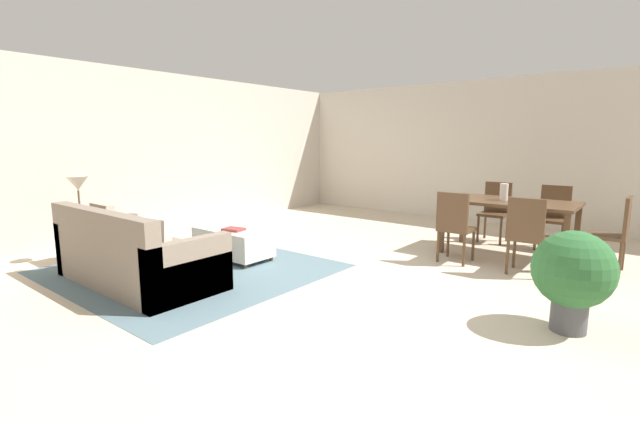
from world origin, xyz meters
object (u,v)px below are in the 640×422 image
Objects in this scene: ottoman_table at (233,241)px; dining_chair_far_right at (554,213)px; potted_plant at (573,273)px; vase_centerpiece at (504,192)px; book_on_ottoman at (234,229)px; side_table at (82,227)px; dining_chair_head_east at (616,230)px; dining_chair_near_left at (454,223)px; dining_chair_far_left at (496,208)px; dining_chair_near_right at (527,232)px; couch at (135,257)px; table_lamp at (78,185)px; dining_table at (509,207)px.

ottoman_table is 1.16× the size of dining_chair_far_right.
potted_plant is (3.92, 0.26, 0.27)m from ottoman_table.
vase_centerpiece is (-0.48, -0.82, 0.35)m from dining_chair_far_right.
book_on_ottoman is (-3.11, -3.33, -0.10)m from dining_chair_far_right.
ottoman_table is 1.92m from side_table.
ottoman_table is 1.16× the size of dining_chair_head_east.
ottoman_table is 3.94m from potted_plant.
dining_chair_near_left is at bearing 34.54° from ottoman_table.
dining_chair_far_left and dining_chair_far_right have the same top height.
dining_chair_near_right is at bearing 0.73° from dining_chair_near_left.
dining_chair_head_east is (4.08, 3.78, 0.22)m from couch.
dining_chair_near_right is 1.82m from dining_chair_far_left.
table_lamp is 0.57× the size of dining_chair_near_left.
dining_chair_far_right is at bearing 63.01° from dining_chair_near_left.
couch is 3.85m from dining_chair_near_left.
book_on_ottoman is at bearing -137.06° from dining_table.
book_on_ottoman reaches higher than ottoman_table.
dining_chair_far_left is at bearing 55.35° from book_on_ottoman.
ottoman_table is at bearing 44.89° from side_table.
book_on_ottoman is (-2.71, -2.52, -0.25)m from dining_table.
dining_chair_far_right is at bearing 54.83° from couch.
dining_chair_near_right is 1.00× the size of dining_chair_far_right.
dining_table is at bearing 53.19° from couch.
book_on_ottoman is at bearing 83.81° from couch.
dining_chair_near_right is (0.86, 0.01, 0.00)m from dining_chair_near_left.
potted_plant is (5.27, 1.60, 0.03)m from side_table.
couch is 4.74m from vase_centerpiece.
dining_chair_far_left reaches higher than ottoman_table.
side_table is 1.93m from book_on_ottoman.
dining_table is at bearing -116.47° from dining_chair_far_right.
dining_chair_near_left is 0.95m from vase_centerpiece.
table_lamp is 0.32× the size of dining_table.
dining_table is 1.81× the size of dining_chair_head_east.
ottoman_table is 2.06m from table_lamp.
dining_chair_near_left and dining_chair_far_right have the same top height.
book_on_ottoman is at bearing -33.96° from ottoman_table.
dining_chair_near_left is 3.54× the size of book_on_ottoman.
couch is at bearing -0.18° from table_lamp.
vase_centerpiece is 0.88× the size of book_on_ottoman.
dining_chair_far_left is 4.04m from book_on_ottoman.
ottoman_table is 0.22m from book_on_ottoman.
dining_chair_head_east is at bearing 35.09° from side_table.
vase_centerpiece is 0.27× the size of potted_plant.
ottoman_table is at bearing -126.25° from dining_chair_far_left.
dining_chair_far_left is (-0.41, 0.80, -0.15)m from dining_table.
dining_chair_far_left reaches higher than side_table.
dining_chair_far_left is 1.00× the size of dining_chair_far_right.
dining_table is 2.48m from potted_plant.
dining_chair_near_right is at bearing -62.46° from dining_chair_far_left.
dining_table is 1.81× the size of dining_chair_far_left.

